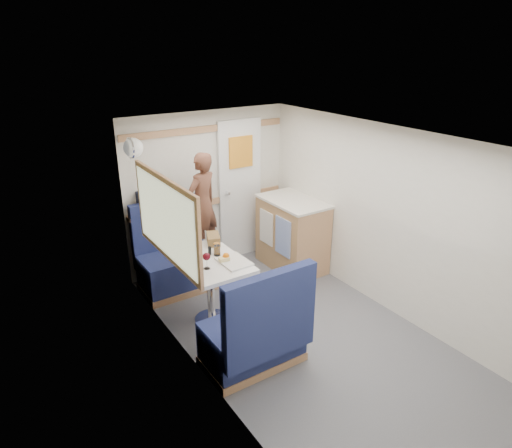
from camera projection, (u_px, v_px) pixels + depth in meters
floor at (320, 349)px, 4.41m from camera, size 4.50×4.50×0.00m
ceiling at (333, 144)px, 3.66m from camera, size 4.50×4.50×0.00m
wall_back at (208, 190)px, 5.78m from camera, size 2.20×0.02×2.00m
wall_left at (216, 291)px, 3.48m from camera, size 0.02×4.50×2.00m
wall_right at (409, 230)px, 4.59m from camera, size 0.02×4.50×2.00m
oak_trim_low at (210, 202)px, 5.82m from camera, size 2.15×0.02×0.08m
oak_trim_high at (207, 129)px, 5.47m from camera, size 2.15×0.02×0.08m
side_window at (165, 219)px, 4.17m from camera, size 0.04×1.30×0.72m
rear_door at (240, 187)px, 5.99m from camera, size 0.62×0.12×1.86m
dinette_table at (210, 273)px, 4.65m from camera, size 0.62×0.92×0.72m
bench_far at (177, 264)px, 5.42m from camera, size 0.90×0.59×1.05m
bench_near at (256, 338)px, 4.07m from camera, size 0.90×0.59×1.05m
ledge at (165, 212)px, 5.40m from camera, size 0.90×0.14×0.04m
dome_light at (133, 148)px, 4.67m from camera, size 0.20×0.20×0.20m
galley_counter at (292, 233)px, 5.85m from camera, size 0.57×0.92×0.92m
person at (202, 204)px, 5.18m from camera, size 0.51×0.42×1.19m
duffel_bag at (162, 201)px, 5.33m from camera, size 0.53×0.26×0.25m
tray at (234, 262)px, 4.53m from camera, size 0.27×0.35×0.02m
orange_fruit at (226, 256)px, 4.54m from camera, size 0.07×0.07×0.07m
cheese_block at (224, 259)px, 4.52m from camera, size 0.11×0.07×0.04m
wine_glass at (207, 257)px, 4.37m from camera, size 0.08×0.08×0.17m
tumbler_left at (199, 269)px, 4.29m from camera, size 0.07×0.07×0.11m
tumbler_mid at (191, 245)px, 4.78m from camera, size 0.07×0.07×0.11m
tumbler_right at (217, 250)px, 4.66m from camera, size 0.07×0.07×0.11m
beer_glass at (217, 248)px, 4.73m from camera, size 0.07×0.07×0.11m
pepper_grinder at (210, 251)px, 4.68m from camera, size 0.03×0.03×0.09m
bread_loaf at (213, 239)px, 4.94m from camera, size 0.21×0.27×0.10m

